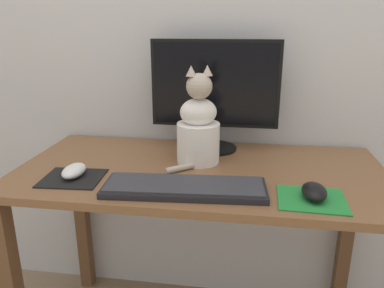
% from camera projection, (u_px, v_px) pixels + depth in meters
% --- Properties ---
extents(wall_back, '(7.00, 0.04, 2.50)m').
position_uv_depth(wall_back, '(213.00, 2.00, 1.37)').
color(wall_back, silver).
rests_on(wall_back, ground_plane).
extents(desk, '(1.20, 0.59, 0.72)m').
position_uv_depth(desk, '(200.00, 199.00, 1.27)').
color(desk, brown).
rests_on(desk, ground_plane).
extents(monitor, '(0.46, 0.17, 0.40)m').
position_uv_depth(monitor, '(215.00, 91.00, 1.35)').
color(monitor, black).
rests_on(monitor, desk).
extents(keyboard, '(0.47, 0.18, 0.02)m').
position_uv_depth(keyboard, '(185.00, 187.00, 1.06)').
color(keyboard, black).
rests_on(keyboard, desk).
extents(mousepad_left, '(0.19, 0.17, 0.00)m').
position_uv_depth(mousepad_left, '(73.00, 178.00, 1.15)').
color(mousepad_left, black).
rests_on(mousepad_left, desk).
extents(mousepad_right, '(0.19, 0.16, 0.00)m').
position_uv_depth(mousepad_right, '(312.00, 199.00, 1.01)').
color(mousepad_right, '#238438').
rests_on(mousepad_right, desk).
extents(computer_mouse_left, '(0.06, 0.11, 0.04)m').
position_uv_depth(computer_mouse_left, '(74.00, 171.00, 1.15)').
color(computer_mouse_left, white).
rests_on(computer_mouse_left, mousepad_left).
extents(computer_mouse_right, '(0.07, 0.10, 0.04)m').
position_uv_depth(computer_mouse_right, '(314.00, 191.00, 1.01)').
color(computer_mouse_right, black).
rests_on(computer_mouse_right, mousepad_right).
extents(cat, '(0.19, 0.23, 0.33)m').
position_uv_depth(cat, '(198.00, 128.00, 1.25)').
color(cat, white).
rests_on(cat, desk).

